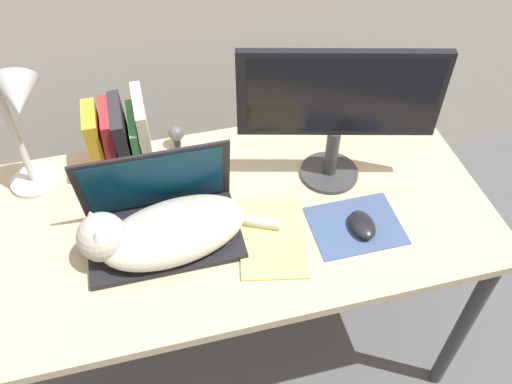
{
  "coord_description": "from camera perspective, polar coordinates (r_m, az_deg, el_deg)",
  "views": [
    {
      "loc": [
        -0.2,
        -0.59,
        1.81
      ],
      "look_at": [
        0.02,
        0.31,
        0.83
      ],
      "focal_mm": 38.0,
      "sensor_mm": 36.0,
      "label": 1
    }
  ],
  "objects": [
    {
      "name": "desk",
      "position": [
        1.5,
        -1.2,
        -3.93
      ],
      "size": [
        1.3,
        0.68,
        0.73
      ],
      "color": "tan",
      "rests_on": "ground_plane"
    },
    {
      "name": "laptop",
      "position": [
        1.38,
        -9.87,
        -2.93
      ],
      "size": [
        0.38,
        0.23,
        0.24
      ],
      "color": "black",
      "rests_on": "desk"
    },
    {
      "name": "cat",
      "position": [
        1.34,
        -9.82,
        -4.2
      ],
      "size": [
        0.5,
        0.25,
        0.14
      ],
      "color": "#B2ADA3",
      "rests_on": "desk"
    },
    {
      "name": "external_monitor",
      "position": [
        1.39,
        8.67,
        8.94
      ],
      "size": [
        0.5,
        0.16,
        0.4
      ],
      "color": "#333338",
      "rests_on": "desk"
    },
    {
      "name": "mousepad",
      "position": [
        1.43,
        10.43,
        -3.49
      ],
      "size": [
        0.23,
        0.18,
        0.0
      ],
      "color": "#384C75",
      "rests_on": "desk"
    },
    {
      "name": "computer_mouse",
      "position": [
        1.41,
        11.14,
        -3.4
      ],
      "size": [
        0.06,
        0.1,
        0.03
      ],
      "color": "black",
      "rests_on": "mousepad"
    },
    {
      "name": "book_row",
      "position": [
        1.52,
        -13.97,
        5.21
      ],
      "size": [
        0.16,
        0.17,
        0.24
      ],
      "color": "gold",
      "rests_on": "desk"
    },
    {
      "name": "desk_lamp",
      "position": [
        1.44,
        -23.55,
        7.38
      ],
      "size": [
        0.17,
        0.17,
        0.39
      ],
      "color": "silver",
      "rests_on": "desk"
    },
    {
      "name": "notepad",
      "position": [
        1.38,
        1.76,
        -4.79
      ],
      "size": [
        0.21,
        0.28,
        0.01
      ],
      "color": "#E5DB6B",
      "rests_on": "desk"
    },
    {
      "name": "webcam",
      "position": [
        1.61,
        -8.4,
        6.05
      ],
      "size": [
        0.05,
        0.05,
        0.07
      ],
      "color": "#232328",
      "rests_on": "desk"
    }
  ]
}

